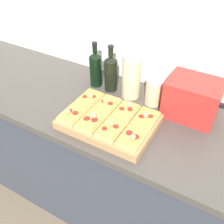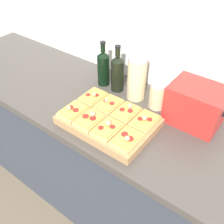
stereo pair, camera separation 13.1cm
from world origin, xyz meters
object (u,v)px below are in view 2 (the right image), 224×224
(grain_jar_tall, at_px, (137,78))
(toaster_oven, at_px, (196,105))
(cutting_board, at_px, (108,121))
(olive_oil_bottle, at_px, (103,68))
(wine_bottle, at_px, (117,73))
(grain_jar_short, at_px, (158,94))

(grain_jar_tall, xyz_separation_m, toaster_oven, (0.35, -0.00, -0.03))
(cutting_board, relative_size, olive_oil_bottle, 1.66)
(wine_bottle, bearing_deg, toaster_oven, -0.10)
(olive_oil_bottle, distance_m, grain_jar_short, 0.38)
(olive_oil_bottle, height_order, wine_bottle, wine_bottle)
(toaster_oven, bearing_deg, olive_oil_bottle, 179.92)
(grain_jar_tall, height_order, toaster_oven, grain_jar_tall)
(olive_oil_bottle, xyz_separation_m, toaster_oven, (0.58, -0.00, -0.01))
(wine_bottle, bearing_deg, grain_jar_tall, 0.00)
(cutting_board, distance_m, wine_bottle, 0.34)
(cutting_board, distance_m, grain_jar_short, 0.31)
(cutting_board, distance_m, grain_jar_tall, 0.31)
(olive_oil_bottle, xyz_separation_m, wine_bottle, (0.10, -0.00, 0.00))
(olive_oil_bottle, relative_size, grain_jar_tall, 1.07)
(wine_bottle, xyz_separation_m, grain_jar_short, (0.27, -0.00, -0.04))
(cutting_board, relative_size, grain_jar_tall, 1.78)
(grain_jar_tall, relative_size, toaster_oven, 0.90)
(cutting_board, bearing_deg, wine_bottle, 118.29)
(cutting_board, height_order, toaster_oven, toaster_oven)
(grain_jar_tall, relative_size, grain_jar_short, 1.66)
(cutting_board, relative_size, toaster_oven, 1.60)
(cutting_board, xyz_separation_m, grain_jar_tall, (-0.02, 0.28, 0.11))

